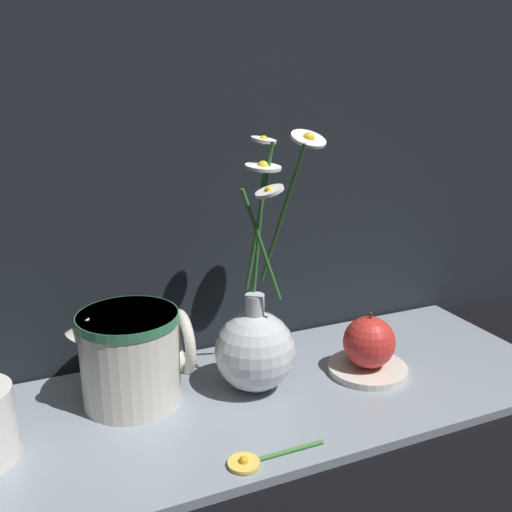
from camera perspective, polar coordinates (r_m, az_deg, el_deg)
The scene contains 7 objects.
ground_plane at distance 0.80m, azimuth -0.20°, elevation -14.50°, with size 6.00×6.00×0.00m, color black.
shelf at distance 0.80m, azimuth -0.20°, elevation -14.14°, with size 0.89×0.32×0.01m.
vase_with_flowers at distance 0.78m, azimuth -0.04°, elevation -8.77°, with size 0.17×0.12×0.35m.
ceramic_pitcher at distance 0.77m, azimuth -12.30°, elevation -9.47°, with size 0.16×0.13×0.14m.
saucer_plate at distance 0.86m, azimuth 11.08°, elevation -11.00°, with size 0.12×0.12×0.01m.
orange_fruit at distance 0.84m, azimuth 11.24°, elevation -8.44°, with size 0.08×0.08×0.08m.
loose_daisy at distance 0.67m, azimuth -0.07°, elevation -19.71°, with size 0.12×0.04×0.01m.
Camera 1 is at (-0.27, -0.63, 0.42)m, focal length 40.00 mm.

